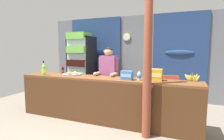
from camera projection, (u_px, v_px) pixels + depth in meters
ground_plane at (110, 111)px, 4.35m from camera, size 7.27×7.27×0.00m
back_wall_curtained at (130, 56)px, 5.68m from camera, size 5.45×0.22×2.52m
stall_counter at (101, 95)px, 3.61m from camera, size 3.78×0.54×0.92m
timber_post at (147, 68)px, 2.95m from camera, size 0.17×0.15×2.47m
drink_fridge at (81, 62)px, 5.69m from camera, size 0.74×0.72×2.01m
bottle_shelf_rack at (111, 77)px, 5.67m from camera, size 0.48×0.28×1.17m
plastic_lawn_chair at (169, 89)px, 4.54m from camera, size 0.53×0.53×0.86m
shopkeeper at (108, 73)px, 4.07m from camera, size 0.47×0.42×1.53m
soda_bottle_lime_soda at (44, 69)px, 4.00m from camera, size 0.09×0.09×0.32m
soda_bottle_water at (139, 76)px, 3.33m from camera, size 0.07×0.07×0.21m
soda_bottle_cola at (63, 70)px, 4.26m from camera, size 0.06×0.06×0.21m
snack_box_biscuit at (127, 75)px, 3.39m from camera, size 0.22×0.13×0.17m
snack_box_choco_powder at (156, 75)px, 3.30m from camera, size 0.22×0.16×0.21m
pastry_tray at (72, 74)px, 4.07m from camera, size 0.45×0.45×0.07m
banana_bunch at (192, 78)px, 3.24m from camera, size 0.27×0.07×0.16m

